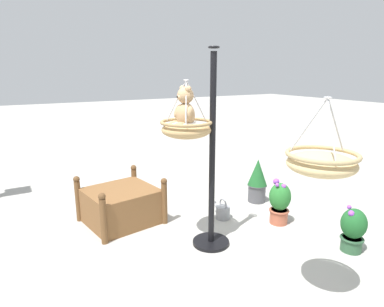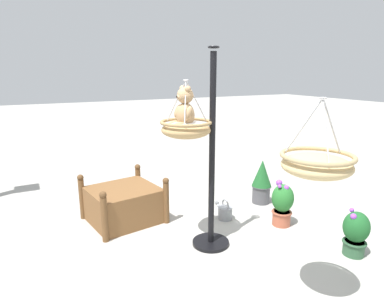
{
  "view_description": "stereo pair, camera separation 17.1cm",
  "coord_description": "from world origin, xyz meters",
  "px_view_note": "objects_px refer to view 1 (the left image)",
  "views": [
    {
      "loc": [
        -3.2,
        1.89,
        2.03
      ],
      "look_at": [
        -0.01,
        0.05,
        1.11
      ],
      "focal_mm": 30.94,
      "sensor_mm": 36.0,
      "label": 1
    },
    {
      "loc": [
        -3.28,
        1.74,
        2.03
      ],
      "look_at": [
        -0.01,
        0.05,
        1.11
      ],
      "focal_mm": 30.94,
      "sensor_mm": 36.0,
      "label": 2
    }
  ],
  "objects_px": {
    "display_pole_central": "(212,190)",
    "potted_plant_tall_leafy": "(257,180)",
    "teddy_bear": "(184,110)",
    "watering_can": "(222,211)",
    "hanging_basket_with_teddy": "(186,128)",
    "potted_plant_fern_front": "(353,229)",
    "potted_plant_small_succulent": "(280,202)",
    "hanging_basket_left_high": "(322,162)",
    "wooden_planter_box": "(121,204)"
  },
  "relations": [
    {
      "from": "display_pole_central",
      "to": "potted_plant_tall_leafy",
      "type": "bearing_deg",
      "value": -60.85
    },
    {
      "from": "teddy_bear",
      "to": "watering_can",
      "type": "bearing_deg",
      "value": -65.39
    },
    {
      "from": "teddy_bear",
      "to": "potted_plant_tall_leafy",
      "type": "relative_size",
      "value": 0.67
    },
    {
      "from": "display_pole_central",
      "to": "hanging_basket_with_teddy",
      "type": "relative_size",
      "value": 3.56
    },
    {
      "from": "display_pole_central",
      "to": "hanging_basket_with_teddy",
      "type": "bearing_deg",
      "value": 59.04
    },
    {
      "from": "potted_plant_fern_front",
      "to": "potted_plant_tall_leafy",
      "type": "relative_size",
      "value": 0.78
    },
    {
      "from": "potted_plant_small_succulent",
      "to": "hanging_basket_left_high",
      "type": "bearing_deg",
      "value": 144.47
    },
    {
      "from": "hanging_basket_with_teddy",
      "to": "wooden_planter_box",
      "type": "distance_m",
      "value": 1.59
    },
    {
      "from": "potted_plant_tall_leafy",
      "to": "potted_plant_small_succulent",
      "type": "bearing_deg",
      "value": 161.18
    },
    {
      "from": "display_pole_central",
      "to": "teddy_bear",
      "type": "height_order",
      "value": "display_pole_central"
    },
    {
      "from": "hanging_basket_left_high",
      "to": "potted_plant_tall_leafy",
      "type": "xyz_separation_m",
      "value": [
        2.12,
        -1.23,
        -0.97
      ]
    },
    {
      "from": "wooden_planter_box",
      "to": "potted_plant_fern_front",
      "type": "xyz_separation_m",
      "value": [
        -2.07,
        -2.06,
        0.02
      ]
    },
    {
      "from": "potted_plant_tall_leafy",
      "to": "potted_plant_small_succulent",
      "type": "xyz_separation_m",
      "value": [
        -0.75,
        0.26,
        -0.05
      ]
    },
    {
      "from": "teddy_bear",
      "to": "wooden_planter_box",
      "type": "xyz_separation_m",
      "value": [
        0.97,
        0.47,
        -1.36
      ]
    },
    {
      "from": "hanging_basket_with_teddy",
      "to": "hanging_basket_left_high",
      "type": "height_order",
      "value": "hanging_basket_with_teddy"
    },
    {
      "from": "potted_plant_fern_front",
      "to": "potted_plant_small_succulent",
      "type": "distance_m",
      "value": 0.98
    },
    {
      "from": "wooden_planter_box",
      "to": "potted_plant_small_succulent",
      "type": "distance_m",
      "value": 2.16
    },
    {
      "from": "wooden_planter_box",
      "to": "watering_can",
      "type": "distance_m",
      "value": 1.42
    },
    {
      "from": "hanging_basket_left_high",
      "to": "potted_plant_small_succulent",
      "type": "height_order",
      "value": "hanging_basket_left_high"
    },
    {
      "from": "display_pole_central",
      "to": "hanging_basket_left_high",
      "type": "distance_m",
      "value": 1.5
    },
    {
      "from": "potted_plant_fern_front",
      "to": "watering_can",
      "type": "bearing_deg",
      "value": 28.28
    },
    {
      "from": "hanging_basket_left_high",
      "to": "potted_plant_small_succulent",
      "type": "bearing_deg",
      "value": -35.53
    },
    {
      "from": "hanging_basket_with_teddy",
      "to": "hanging_basket_left_high",
      "type": "bearing_deg",
      "value": -165.49
    },
    {
      "from": "potted_plant_tall_leafy",
      "to": "hanging_basket_left_high",
      "type": "bearing_deg",
      "value": 149.83
    },
    {
      "from": "hanging_basket_with_teddy",
      "to": "potted_plant_fern_front",
      "type": "relative_size",
      "value": 1.19
    },
    {
      "from": "potted_plant_small_succulent",
      "to": "watering_can",
      "type": "bearing_deg",
      "value": 48.72
    },
    {
      "from": "display_pole_central",
      "to": "teddy_bear",
      "type": "distance_m",
      "value": 0.97
    },
    {
      "from": "hanging_basket_with_teddy",
      "to": "potted_plant_small_succulent",
      "type": "bearing_deg",
      "value": -95.87
    },
    {
      "from": "potted_plant_tall_leafy",
      "to": "watering_can",
      "type": "xyz_separation_m",
      "value": [
        -0.24,
        0.84,
        -0.25
      ]
    },
    {
      "from": "teddy_bear",
      "to": "potted_plant_tall_leafy",
      "type": "height_order",
      "value": "teddy_bear"
    },
    {
      "from": "display_pole_central",
      "to": "potted_plant_small_succulent",
      "type": "distance_m",
      "value": 1.18
    },
    {
      "from": "display_pole_central",
      "to": "potted_plant_small_succulent",
      "type": "bearing_deg",
      "value": -89.49
    },
    {
      "from": "display_pole_central",
      "to": "potted_plant_fern_front",
      "type": "relative_size",
      "value": 4.22
    },
    {
      "from": "display_pole_central",
      "to": "hanging_basket_left_high",
      "type": "xyz_separation_m",
      "value": [
        -1.35,
        -0.14,
        0.64
      ]
    },
    {
      "from": "potted_plant_fern_front",
      "to": "watering_can",
      "type": "distance_m",
      "value": 1.67
    },
    {
      "from": "display_pole_central",
      "to": "hanging_basket_left_high",
      "type": "relative_size",
      "value": 3.7
    },
    {
      "from": "hanging_basket_with_teddy",
      "to": "potted_plant_fern_front",
      "type": "xyz_separation_m",
      "value": [
        -1.1,
        -1.57,
        -1.14
      ]
    },
    {
      "from": "potted_plant_fern_front",
      "to": "potted_plant_small_succulent",
      "type": "bearing_deg",
      "value": 12.3
    },
    {
      "from": "potted_plant_tall_leafy",
      "to": "hanging_basket_with_teddy",
      "type": "bearing_deg",
      "value": 110.76
    },
    {
      "from": "potted_plant_tall_leafy",
      "to": "watering_can",
      "type": "distance_m",
      "value": 0.91
    },
    {
      "from": "hanging_basket_left_high",
      "to": "watering_can",
      "type": "bearing_deg",
      "value": -11.88
    },
    {
      "from": "teddy_bear",
      "to": "potted_plant_tall_leafy",
      "type": "distance_m",
      "value": 2.16
    },
    {
      "from": "potted_plant_fern_front",
      "to": "potted_plant_tall_leafy",
      "type": "bearing_deg",
      "value": -1.63
    },
    {
      "from": "watering_can",
      "to": "potted_plant_fern_front",
      "type": "bearing_deg",
      "value": -151.72
    },
    {
      "from": "hanging_basket_with_teddy",
      "to": "teddy_bear",
      "type": "height_order",
      "value": "hanging_basket_with_teddy"
    },
    {
      "from": "hanging_basket_left_high",
      "to": "wooden_planter_box",
      "type": "xyz_separation_m",
      "value": [
        2.48,
        0.88,
        -1.07
      ]
    },
    {
      "from": "display_pole_central",
      "to": "wooden_planter_box",
      "type": "bearing_deg",
      "value": 33.36
    },
    {
      "from": "display_pole_central",
      "to": "potted_plant_small_succulent",
      "type": "xyz_separation_m",
      "value": [
        0.01,
        -1.11,
        -0.39
      ]
    },
    {
      "from": "hanging_basket_with_teddy",
      "to": "teddy_bear",
      "type": "distance_m",
      "value": 0.2
    },
    {
      "from": "potted_plant_small_succulent",
      "to": "watering_can",
      "type": "xyz_separation_m",
      "value": [
        0.51,
        0.58,
        -0.21
      ]
    }
  ]
}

